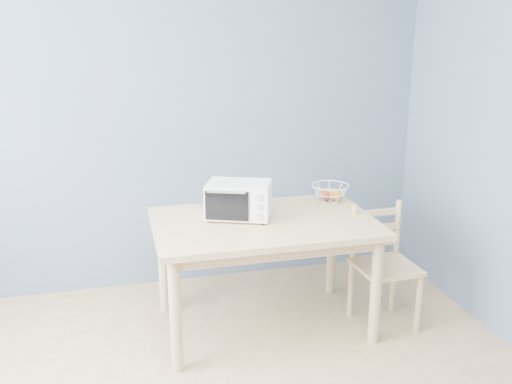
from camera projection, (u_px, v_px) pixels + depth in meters
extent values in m
cube|color=slate|center=(159.00, 117.00, 4.13)|extent=(4.00, 0.01, 2.60)
cube|color=tan|center=(264.00, 223.00, 3.62)|extent=(1.40, 0.90, 0.04)
cylinder|color=tan|center=(176.00, 316.00, 3.24)|extent=(0.07, 0.07, 0.71)
cylinder|color=tan|center=(376.00, 291.00, 3.53)|extent=(0.07, 0.07, 0.71)
cylinder|color=tan|center=(163.00, 264.00, 3.93)|extent=(0.07, 0.07, 0.71)
cylinder|color=tan|center=(332.00, 248.00, 4.22)|extent=(0.07, 0.07, 0.71)
cube|color=white|center=(239.00, 199.00, 3.63)|extent=(0.47, 0.40, 0.22)
cube|color=black|center=(231.00, 199.00, 3.63)|extent=(0.32, 0.31, 0.17)
cube|color=black|center=(227.00, 206.00, 3.50)|extent=(0.26, 0.11, 0.19)
cylinder|color=silver|center=(226.00, 193.00, 3.46)|extent=(0.23, 0.10, 0.01)
cube|color=white|center=(258.00, 207.00, 3.48)|extent=(0.10, 0.05, 0.20)
cylinder|color=black|center=(210.00, 221.00, 3.58)|extent=(0.02, 0.02, 0.01)
cylinder|color=black|center=(263.00, 223.00, 3.54)|extent=(0.02, 0.02, 0.01)
cylinder|color=black|center=(216.00, 211.00, 3.78)|extent=(0.02, 0.02, 0.01)
cylinder|color=black|center=(267.00, 213.00, 3.74)|extent=(0.02, 0.02, 0.01)
cylinder|color=silver|center=(258.00, 197.00, 3.46)|extent=(0.04, 0.03, 0.04)
cylinder|color=silver|center=(258.00, 207.00, 3.47)|extent=(0.04, 0.03, 0.04)
cylinder|color=silver|center=(258.00, 217.00, 3.49)|extent=(0.04, 0.03, 0.04)
torus|color=silver|center=(330.00, 185.00, 3.96)|extent=(0.33, 0.33, 0.01)
torus|color=silver|center=(330.00, 193.00, 3.98)|extent=(0.26, 0.26, 0.01)
torus|color=silver|center=(330.00, 201.00, 4.00)|extent=(0.16, 0.16, 0.01)
sphere|color=red|center=(325.00, 195.00, 3.98)|extent=(0.08, 0.08, 0.08)
sphere|color=orange|center=(337.00, 196.00, 3.98)|extent=(0.08, 0.08, 0.08)
sphere|color=#FAC161|center=(328.00, 193.00, 4.03)|extent=(0.08, 0.08, 0.08)
cube|color=tan|center=(386.00, 267.00, 3.73)|extent=(0.39, 0.39, 0.03)
cylinder|color=tan|center=(373.00, 311.00, 3.60)|extent=(0.04, 0.04, 0.41)
cylinder|color=tan|center=(418.00, 304.00, 3.69)|extent=(0.04, 0.04, 0.41)
cylinder|color=tan|center=(351.00, 289.00, 3.90)|extent=(0.04, 0.04, 0.41)
cylinder|color=tan|center=(393.00, 283.00, 3.99)|extent=(0.04, 0.04, 0.41)
cylinder|color=tan|center=(354.00, 234.00, 3.78)|extent=(0.04, 0.04, 0.41)
cylinder|color=tan|center=(397.00, 229.00, 3.87)|extent=(0.04, 0.04, 0.41)
cube|color=tan|center=(375.00, 243.00, 3.85)|extent=(0.33, 0.03, 0.05)
cube|color=tan|center=(376.00, 228.00, 3.82)|extent=(0.33, 0.03, 0.05)
cube|color=tan|center=(377.00, 213.00, 3.79)|extent=(0.33, 0.03, 0.05)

